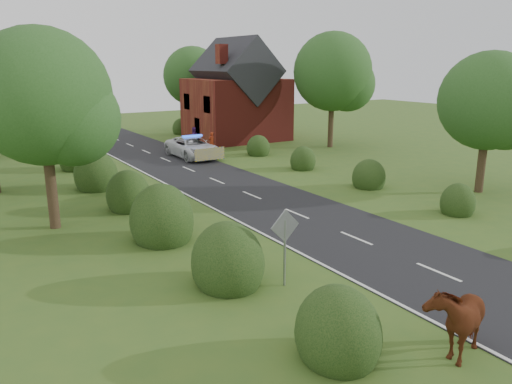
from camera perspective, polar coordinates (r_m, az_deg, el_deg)
ground at (r=18.22m, az=20.13°, el=-8.65°), size 120.00×120.00×0.00m
road at (r=29.23m, az=-3.58°, el=0.89°), size 6.00×70.00×0.02m
road_markings at (r=26.73m, az=-4.44°, el=-0.40°), size 4.96×70.00×0.01m
hedgerow_left at (r=23.58m, az=-13.64°, el=-0.99°), size 2.75×50.41×3.00m
hedgerow_right at (r=29.93m, az=11.13°, el=2.03°), size 2.10×45.78×2.10m
tree_left_a at (r=22.19m, az=-22.52°, el=9.43°), size 5.74×5.60×8.38m
tree_right_a at (r=29.53m, az=25.48°, el=8.98°), size 5.33×5.20×7.56m
tree_right_b at (r=42.30m, az=9.20°, el=13.07°), size 6.56×6.40×9.40m
tree_right_c at (r=53.00m, az=-6.91°, el=12.77°), size 6.15×6.00×8.58m
road_sign at (r=15.63m, az=3.32°, el=-5.09°), size 1.06×0.08×2.53m
house at (r=46.24m, az=-2.30°, el=10.69°), size 8.00×7.40×9.17m
cow at (r=13.45m, az=21.78°, el=-13.64°), size 2.48×1.91×1.57m
police_van at (r=37.69m, az=-7.25°, el=5.09°), size 2.59×5.62×1.69m
pedestrian_red at (r=40.23m, az=-5.09°, el=5.75°), size 0.65×0.52×1.55m
pedestrian_purple at (r=41.34m, az=-7.15°, el=6.12°), size 0.90×0.71×1.83m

